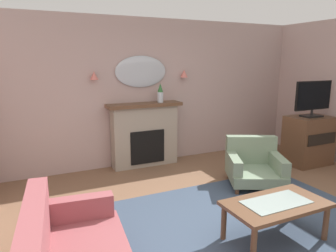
% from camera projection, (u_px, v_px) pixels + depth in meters
% --- Properties ---
extents(floor, '(6.97, 6.70, 0.10)m').
position_uv_depth(floor, '(257.00, 234.00, 3.59)').
color(floor, brown).
rests_on(floor, ground).
extents(wall_back, '(6.97, 0.10, 2.65)m').
position_uv_depth(wall_back, '(157.00, 92.00, 5.87)').
color(wall_back, '#B29993').
rests_on(wall_back, ground).
extents(patterned_rug, '(3.20, 2.40, 0.01)m').
position_uv_depth(patterned_rug, '(246.00, 222.00, 3.76)').
color(patterned_rug, '#38475B').
rests_on(patterned_rug, ground).
extents(fireplace, '(1.36, 0.36, 1.16)m').
position_uv_depth(fireplace, '(145.00, 135.00, 5.69)').
color(fireplace, gray).
rests_on(fireplace, ground).
extents(mantel_vase_centre, '(0.11, 0.11, 0.35)m').
position_uv_depth(mantel_vase_centre, '(160.00, 93.00, 5.63)').
color(mantel_vase_centre, silver).
rests_on(mantel_vase_centre, fireplace).
extents(wall_mirror, '(0.96, 0.06, 0.56)m').
position_uv_depth(wall_mirror, '(141.00, 72.00, 5.58)').
color(wall_mirror, '#B2BCC6').
extents(wall_sconce_left, '(0.14, 0.14, 0.14)m').
position_uv_depth(wall_sconce_left, '(94.00, 76.00, 5.19)').
color(wall_sconce_left, '#D17066').
extents(wall_sconce_right, '(0.14, 0.14, 0.14)m').
position_uv_depth(wall_sconce_right, '(184.00, 74.00, 5.90)').
color(wall_sconce_right, '#D17066').
extents(coffee_table, '(1.10, 0.60, 0.45)m').
position_uv_depth(coffee_table, '(276.00, 207.00, 3.31)').
color(coffee_table, brown).
rests_on(coffee_table, ground).
extents(armchair_near_fireplace, '(1.08, 1.09, 0.71)m').
position_uv_depth(armchair_near_fireplace, '(254.00, 165.00, 4.89)').
color(armchair_near_fireplace, gray).
rests_on(armchair_near_fireplace, ground).
extents(tv_cabinet, '(0.80, 0.57, 0.90)m').
position_uv_depth(tv_cabinet, '(308.00, 140.00, 5.79)').
color(tv_cabinet, brown).
rests_on(tv_cabinet, ground).
extents(tv_flatscreen, '(0.84, 0.24, 0.65)m').
position_uv_depth(tv_flatscreen, '(313.00, 98.00, 5.61)').
color(tv_flatscreen, black).
rests_on(tv_flatscreen, tv_cabinet).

